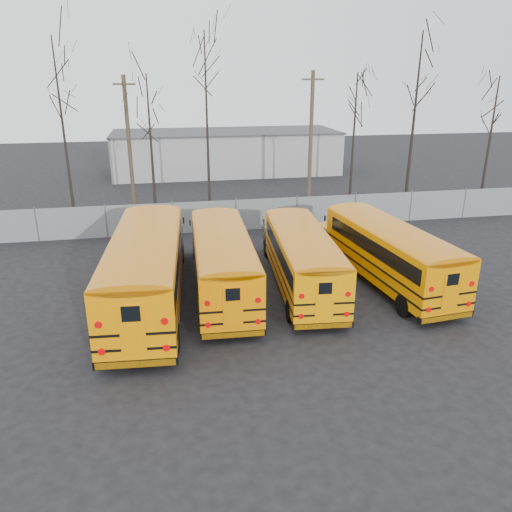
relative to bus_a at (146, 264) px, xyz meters
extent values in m
plane|color=black|center=(5.35, -1.61, -1.98)|extent=(120.00, 120.00, 0.00)
cube|color=gray|center=(5.35, 10.39, -0.98)|extent=(40.00, 0.04, 2.00)
cube|color=#A5A4A0|center=(7.35, 30.39, 0.02)|extent=(22.00, 8.00, 4.00)
cylinder|color=black|center=(-1.49, -3.73, -1.43)|extent=(0.38, 1.11, 1.09)
cylinder|color=black|center=(0.97, -3.90, -1.43)|extent=(0.38, 1.11, 1.09)
cylinder|color=black|center=(-0.87, 5.40, -1.43)|extent=(0.38, 1.11, 1.09)
cylinder|color=black|center=(1.59, 5.23, -1.43)|extent=(0.38, 1.11, 1.09)
cube|color=#FF8E00|center=(-0.02, -0.28, -0.15)|extent=(3.41, 10.29, 2.56)
cube|color=#FF8E00|center=(0.39, 5.69, -0.89)|extent=(2.57, 2.01, 1.09)
cube|color=black|center=(-0.03, -0.50, 0.42)|extent=(3.38, 9.21, 0.76)
cube|color=black|center=(0.04, 0.64, -0.94)|extent=(3.57, 12.16, 0.10)
cube|color=black|center=(0.04, 0.64, -0.40)|extent=(3.57, 12.16, 0.10)
cube|color=black|center=(-0.36, -5.23, -1.49)|extent=(2.80, 0.43, 0.30)
cube|color=black|center=(0.45, 6.56, -1.49)|extent=(2.62, 0.40, 0.28)
cube|color=#FF8E00|center=(-0.37, -5.35, -0.18)|extent=(0.82, 0.10, 1.69)
cylinder|color=#B20505|center=(-1.40, -5.29, -0.94)|extent=(0.24, 0.06, 0.24)
cylinder|color=#B20505|center=(0.67, -5.43, -0.94)|extent=(0.24, 0.06, 0.24)
cylinder|color=#B20505|center=(-1.40, -5.29, 0.04)|extent=(0.24, 0.06, 0.24)
cylinder|color=#B20505|center=(0.67, -5.43, 0.04)|extent=(0.24, 0.06, 0.24)
cylinder|color=black|center=(2.07, -2.50, -1.49)|extent=(0.31, 0.98, 0.96)
cylinder|color=black|center=(4.24, -2.59, -1.49)|extent=(0.31, 0.98, 0.96)
cylinder|color=black|center=(2.40, 5.59, -1.49)|extent=(0.31, 0.98, 0.96)
cylinder|color=black|center=(4.58, 5.50, -1.49)|extent=(0.31, 0.98, 0.96)
cube|color=#FD8600|center=(3.29, 0.58, -0.36)|extent=(2.78, 9.06, 2.27)
cube|color=#FD8600|center=(3.51, 5.88, -1.01)|extent=(2.24, 1.73, 0.96)
cube|color=black|center=(3.28, 0.39, 0.14)|extent=(2.78, 8.10, 0.68)
cube|color=black|center=(3.32, 1.40, -1.06)|extent=(2.88, 10.72, 0.09)
cube|color=black|center=(3.32, 1.40, -0.58)|extent=(2.88, 10.72, 0.09)
cube|color=black|center=(3.10, -3.80, -1.54)|extent=(2.48, 0.32, 0.27)
cube|color=black|center=(3.54, 6.65, -1.54)|extent=(2.32, 0.29, 0.25)
cube|color=#FD8600|center=(3.10, -3.91, -0.39)|extent=(0.72, 0.07, 1.50)
cylinder|color=#B20505|center=(2.18, -3.88, -1.06)|extent=(0.21, 0.05, 0.21)
cylinder|color=#B20505|center=(4.01, -3.96, -1.06)|extent=(0.21, 0.05, 0.21)
cylinder|color=#B20505|center=(2.18, -3.88, -0.19)|extent=(0.21, 0.05, 0.21)
cylinder|color=#B20505|center=(4.01, -3.96, -0.19)|extent=(0.21, 0.05, 0.21)
cylinder|color=black|center=(5.64, -2.45, -1.51)|extent=(0.34, 0.95, 0.93)
cylinder|color=black|center=(7.74, -2.62, -1.51)|extent=(0.34, 0.95, 0.93)
cylinder|color=black|center=(6.30, 5.33, -1.51)|extent=(0.34, 0.95, 0.93)
cylinder|color=black|center=(8.39, 5.15, -1.51)|extent=(0.34, 0.95, 0.93)
cube|color=#FF9C00|center=(6.94, 0.47, -0.42)|extent=(3.03, 8.80, 2.18)
cube|color=#FF9C00|center=(7.37, 5.56, -1.05)|extent=(2.21, 1.75, 0.93)
cube|color=black|center=(6.93, 0.29, 0.07)|extent=(2.99, 7.88, 0.65)
cube|color=black|center=(7.01, 1.26, -1.10)|extent=(3.20, 10.39, 0.08)
cube|color=black|center=(7.01, 1.26, -0.63)|extent=(3.20, 10.39, 0.08)
cube|color=black|center=(6.59, -3.74, -1.56)|extent=(2.39, 0.40, 0.26)
cube|color=black|center=(7.43, 6.30, -1.56)|extent=(2.24, 0.37, 0.24)
cube|color=#FF9C00|center=(6.58, -3.84, -0.45)|extent=(0.70, 0.10, 1.44)
cylinder|color=#B20505|center=(5.70, -3.77, -1.10)|extent=(0.21, 0.05, 0.20)
cylinder|color=#B20505|center=(7.46, -3.92, -1.10)|extent=(0.21, 0.05, 0.20)
cylinder|color=#B20505|center=(5.70, -3.77, -0.26)|extent=(0.21, 0.05, 0.20)
cylinder|color=#B20505|center=(7.46, -3.92, -0.26)|extent=(0.21, 0.05, 0.20)
cylinder|color=black|center=(10.37, -2.87, -1.50)|extent=(0.37, 0.99, 0.96)
cylinder|color=black|center=(12.54, -2.65, -1.50)|extent=(0.37, 0.99, 0.96)
cylinder|color=black|center=(9.54, 5.18, -1.50)|extent=(0.37, 0.99, 0.96)
cylinder|color=black|center=(11.71, 5.40, -1.50)|extent=(0.37, 0.99, 0.96)
cube|color=orange|center=(11.13, 0.36, -0.36)|extent=(3.32, 9.16, 2.26)
cube|color=orange|center=(10.59, 5.63, -1.01)|extent=(2.32, 1.85, 0.96)
cube|color=black|center=(11.15, 0.16, 0.14)|extent=(3.25, 8.20, 0.67)
cube|color=black|center=(11.05, 1.17, -1.06)|extent=(3.51, 10.81, 0.09)
cube|color=black|center=(11.05, 1.17, -0.58)|extent=(3.51, 10.81, 0.09)
cube|color=black|center=(11.58, -4.00, -1.54)|extent=(2.47, 0.46, 0.27)
cube|color=black|center=(10.51, 6.39, -1.54)|extent=(2.32, 0.43, 0.25)
cube|color=orange|center=(11.59, -4.11, -0.39)|extent=(0.72, 0.11, 1.49)
cylinder|color=#B20505|center=(10.68, -4.21, -1.06)|extent=(0.21, 0.06, 0.21)
cylinder|color=#B20505|center=(12.50, -4.03, -1.06)|extent=(0.21, 0.06, 0.21)
cylinder|color=#B20505|center=(10.68, -4.21, -0.20)|extent=(0.21, 0.06, 0.21)
cylinder|color=#B20505|center=(12.50, -4.03, -0.20)|extent=(0.21, 0.06, 0.21)
cylinder|color=#463828|center=(-1.32, 17.77, 2.73)|extent=(0.29, 0.29, 9.42)
cube|color=#463828|center=(-1.32, 17.77, 6.81)|extent=(1.59, 0.76, 0.13)
cylinder|color=#4F3C2C|center=(12.52, 18.31, 2.88)|extent=(0.30, 0.30, 9.72)
cube|color=#4F3C2C|center=(12.52, 18.31, 7.10)|extent=(1.73, 0.17, 0.13)
cone|color=black|center=(-5.06, 13.94, 3.84)|extent=(0.26, 0.26, 11.63)
cone|color=black|center=(0.31, 13.20, 2.78)|extent=(0.26, 0.26, 9.52)
cone|color=black|center=(4.05, 14.24, 4.06)|extent=(0.26, 0.26, 12.08)
cone|color=black|center=(14.54, 14.49, 2.82)|extent=(0.26, 0.26, 9.59)
cone|color=black|center=(18.93, 14.22, 4.15)|extent=(0.26, 0.26, 12.25)
cone|color=black|center=(23.75, 12.08, 2.70)|extent=(0.26, 0.26, 9.36)
camera|label=1|loc=(0.90, -20.01, 7.51)|focal=35.00mm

